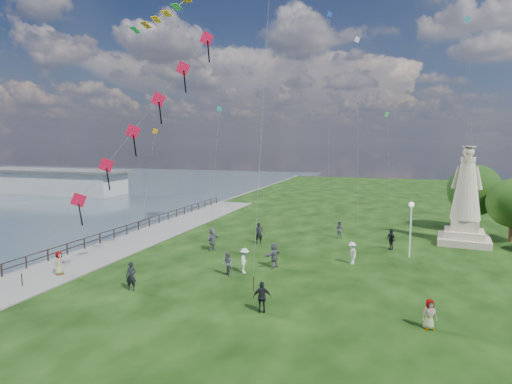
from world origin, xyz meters
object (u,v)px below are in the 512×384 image
(person_10, at_px, (59,264))
(person_3, at_px, (262,297))
(person_7, at_px, (339,229))
(lamppost, at_px, (411,218))
(person_4, at_px, (429,314))
(person_8, at_px, (352,253))
(statue, at_px, (465,207))
(person_2, at_px, (244,261))
(person_6, at_px, (259,233))
(person_1, at_px, (227,264))
(pier_pavilion, at_px, (52,181))
(person_0, at_px, (131,276))
(person_9, at_px, (391,239))
(person_5, at_px, (212,239))
(person_11, at_px, (274,255))

(person_10, bearing_deg, person_3, -88.70)
(person_7, bearing_deg, lamppost, 152.04)
(person_4, xyz_separation_m, person_8, (-4.72, 10.26, 0.09))
(statue, xyz_separation_m, person_4, (-4.19, -20.01, -2.55))
(person_2, distance_m, person_8, 8.31)
(person_6, bearing_deg, person_4, -70.15)
(person_1, bearing_deg, person_8, 80.34)
(person_4, bearing_deg, person_6, 112.62)
(pier_pavilion, xyz_separation_m, person_6, (49.07, -27.29, -0.89))
(person_0, distance_m, person_9, 21.57)
(statue, distance_m, person_1, 22.82)
(person_0, relative_size, person_6, 0.94)
(pier_pavilion, bearing_deg, statue, -17.85)
(pier_pavilion, bearing_deg, person_9, -23.16)
(person_1, xyz_separation_m, person_4, (12.50, -4.65, -0.09))
(person_5, bearing_deg, statue, -55.40)
(person_0, distance_m, person_5, 10.62)
(person_4, bearing_deg, person_11, 122.53)
(person_2, distance_m, person_10, 12.63)
(lamppost, height_order, person_11, lamppost)
(person_0, bearing_deg, person_1, 31.39)
(person_2, bearing_deg, person_4, -127.26)
(person_8, height_order, person_10, person_8)
(person_5, bearing_deg, person_8, -82.14)
(statue, xyz_separation_m, person_10, (-27.57, -18.94, -2.49))
(person_6, bearing_deg, person_9, -15.88)
(person_3, xyz_separation_m, person_11, (-1.65, 8.13, 0.08))
(pier_pavilion, bearing_deg, person_5, -33.69)
(lamppost, height_order, person_2, lamppost)
(person_4, xyz_separation_m, person_6, (-13.29, 14.16, 0.20))
(person_8, bearing_deg, person_0, -83.86)
(lamppost, height_order, person_9, lamppost)
(person_6, xyz_separation_m, person_8, (8.57, -3.90, -0.11))
(person_3, bearing_deg, person_8, -127.38)
(person_5, xyz_separation_m, person_10, (-7.07, -9.68, -0.15))
(person_0, xyz_separation_m, person_8, (12.32, 10.10, -0.06))
(statue, bearing_deg, person_3, -115.29)
(person_7, bearing_deg, person_3, 97.37)
(person_5, height_order, person_10, person_5)
(person_1, distance_m, person_11, 3.80)
(person_10, height_order, person_11, person_11)
(person_2, distance_m, person_3, 7.01)
(person_5, bearing_deg, person_4, -113.11)
(person_6, bearing_deg, person_2, -102.15)
(person_1, relative_size, person_4, 1.12)
(person_9, bearing_deg, person_2, -80.24)
(person_3, distance_m, person_8, 11.47)
(person_3, distance_m, person_11, 8.30)
(person_4, relative_size, person_8, 0.90)
(person_4, height_order, person_10, person_10)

